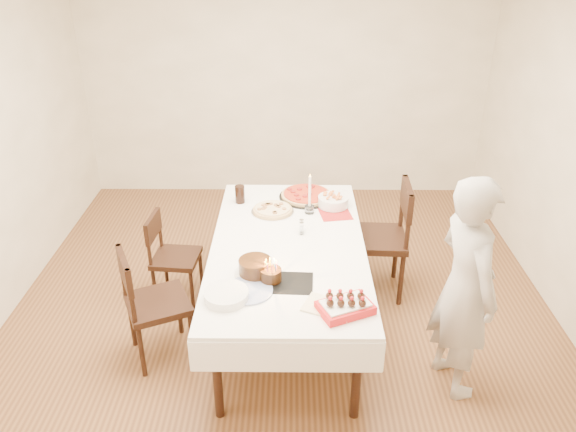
{
  "coord_description": "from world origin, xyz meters",
  "views": [
    {
      "loc": [
        0.08,
        -3.7,
        2.87
      ],
      "look_at": [
        0.05,
        -0.09,
        0.99
      ],
      "focal_mm": 35.0,
      "sensor_mm": 36.0,
      "label": 1
    }
  ],
  "objects_px": {
    "chair_left_savory": "(176,258)",
    "birthday_cake": "(271,270)",
    "chair_left_dessert": "(158,304)",
    "chair_right_savory": "(377,239)",
    "pizza_white": "(273,210)",
    "cola_glass": "(240,194)",
    "layer_cake": "(255,267)",
    "dining_table": "(288,286)",
    "person": "(465,288)",
    "pizza_pepperoni": "(306,195)",
    "taper_candle": "(310,194)",
    "pasta_bowl": "(333,201)",
    "strawberry_box": "(345,306)"
  },
  "relations": [
    {
      "from": "dining_table",
      "to": "chair_right_savory",
      "type": "bearing_deg",
      "value": 34.03
    },
    {
      "from": "chair_right_savory",
      "to": "pizza_white",
      "type": "relative_size",
      "value": 2.9
    },
    {
      "from": "chair_right_savory",
      "to": "birthday_cake",
      "type": "xyz_separation_m",
      "value": [
        -0.85,
        -0.99,
        0.32
      ]
    },
    {
      "from": "chair_left_savory",
      "to": "birthday_cake",
      "type": "distance_m",
      "value": 1.27
    },
    {
      "from": "chair_right_savory",
      "to": "pasta_bowl",
      "type": "height_order",
      "value": "chair_right_savory"
    },
    {
      "from": "pasta_bowl",
      "to": "cola_glass",
      "type": "xyz_separation_m",
      "value": [
        -0.79,
        0.08,
        0.03
      ]
    },
    {
      "from": "cola_glass",
      "to": "birthday_cake",
      "type": "height_order",
      "value": "birthday_cake"
    },
    {
      "from": "dining_table",
      "to": "chair_left_dessert",
      "type": "height_order",
      "value": "chair_left_dessert"
    },
    {
      "from": "chair_left_dessert",
      "to": "taper_candle",
      "type": "bearing_deg",
      "value": -167.09
    },
    {
      "from": "person",
      "to": "pasta_bowl",
      "type": "bearing_deg",
      "value": 15.91
    },
    {
      "from": "person",
      "to": "pizza_pepperoni",
      "type": "height_order",
      "value": "person"
    },
    {
      "from": "dining_table",
      "to": "birthday_cake",
      "type": "height_order",
      "value": "birthday_cake"
    },
    {
      "from": "pizza_white",
      "to": "taper_candle",
      "type": "height_order",
      "value": "taper_candle"
    },
    {
      "from": "dining_table",
      "to": "cola_glass",
      "type": "relative_size",
      "value": 14.04
    },
    {
      "from": "chair_left_savory",
      "to": "layer_cake",
      "type": "bearing_deg",
      "value": 137.9
    },
    {
      "from": "dining_table",
      "to": "pizza_pepperoni",
      "type": "distance_m",
      "value": 0.91
    },
    {
      "from": "strawberry_box",
      "to": "chair_left_dessert",
      "type": "bearing_deg",
      "value": 159.88
    },
    {
      "from": "chair_left_savory",
      "to": "person",
      "type": "distance_m",
      "value": 2.34
    },
    {
      "from": "birthday_cake",
      "to": "pizza_pepperoni",
      "type": "bearing_deg",
      "value": 78.53
    },
    {
      "from": "chair_left_dessert",
      "to": "layer_cake",
      "type": "distance_m",
      "value": 0.8
    },
    {
      "from": "chair_right_savory",
      "to": "birthday_cake",
      "type": "height_order",
      "value": "chair_right_savory"
    },
    {
      "from": "layer_cake",
      "to": "birthday_cake",
      "type": "height_order",
      "value": "birthday_cake"
    },
    {
      "from": "pizza_white",
      "to": "pasta_bowl",
      "type": "bearing_deg",
      "value": 12.13
    },
    {
      "from": "chair_left_savory",
      "to": "layer_cake",
      "type": "distance_m",
      "value": 1.13
    },
    {
      "from": "cola_glass",
      "to": "chair_left_savory",
      "type": "bearing_deg",
      "value": -147.38
    },
    {
      "from": "chair_left_savory",
      "to": "pizza_pepperoni",
      "type": "bearing_deg",
      "value": -153.13
    },
    {
      "from": "taper_candle",
      "to": "strawberry_box",
      "type": "bearing_deg",
      "value": -82.02
    },
    {
      "from": "chair_left_dessert",
      "to": "strawberry_box",
      "type": "distance_m",
      "value": 1.41
    },
    {
      "from": "pizza_pepperoni",
      "to": "layer_cake",
      "type": "xyz_separation_m",
      "value": [
        -0.37,
        -1.21,
        0.03
      ]
    },
    {
      "from": "chair_left_dessert",
      "to": "chair_right_savory",
      "type": "bearing_deg",
      "value": -178.12
    },
    {
      "from": "person",
      "to": "birthday_cake",
      "type": "relative_size",
      "value": 10.76
    },
    {
      "from": "chair_right_savory",
      "to": "person",
      "type": "bearing_deg",
      "value": -66.93
    },
    {
      "from": "person",
      "to": "strawberry_box",
      "type": "relative_size",
      "value": 4.85
    },
    {
      "from": "chair_right_savory",
      "to": "layer_cake",
      "type": "distance_m",
      "value": 1.35
    },
    {
      "from": "pizza_pepperoni",
      "to": "strawberry_box",
      "type": "relative_size",
      "value": 1.47
    },
    {
      "from": "dining_table",
      "to": "person",
      "type": "bearing_deg",
      "value": -27.75
    },
    {
      "from": "chair_right_savory",
      "to": "strawberry_box",
      "type": "relative_size",
      "value": 3.17
    },
    {
      "from": "strawberry_box",
      "to": "pasta_bowl",
      "type": "bearing_deg",
      "value": 89.33
    },
    {
      "from": "dining_table",
      "to": "person",
      "type": "relative_size",
      "value": 1.36
    },
    {
      "from": "dining_table",
      "to": "cola_glass",
      "type": "bearing_deg",
      "value": 120.42
    },
    {
      "from": "taper_candle",
      "to": "birthday_cake",
      "type": "distance_m",
      "value": 1.04
    },
    {
      "from": "chair_left_savory",
      "to": "birthday_cake",
      "type": "bearing_deg",
      "value": 139.09
    },
    {
      "from": "pizza_white",
      "to": "layer_cake",
      "type": "height_order",
      "value": "layer_cake"
    },
    {
      "from": "cola_glass",
      "to": "layer_cake",
      "type": "bearing_deg",
      "value": -80.01
    },
    {
      "from": "chair_left_savory",
      "to": "cola_glass",
      "type": "distance_m",
      "value": 0.76
    },
    {
      "from": "taper_candle",
      "to": "strawberry_box",
      "type": "distance_m",
      "value": 1.35
    },
    {
      "from": "layer_cake",
      "to": "dining_table",
      "type": "bearing_deg",
      "value": 61.42
    },
    {
      "from": "chair_left_savory",
      "to": "chair_left_dessert",
      "type": "bearing_deg",
      "value": 95.67
    },
    {
      "from": "layer_cake",
      "to": "chair_left_savory",
      "type": "bearing_deg",
      "value": 132.78
    },
    {
      "from": "chair_left_dessert",
      "to": "pizza_white",
      "type": "bearing_deg",
      "value": -157.63
    }
  ]
}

